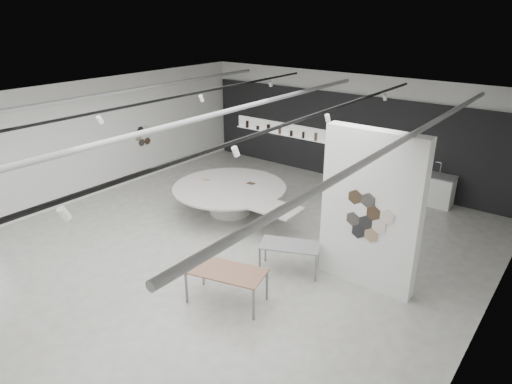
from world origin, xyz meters
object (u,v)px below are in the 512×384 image
Objects in this scene: sample_table_wood at (226,273)px; sample_table_stone at (290,247)px; display_island at (231,196)px; kitchen_counter at (426,188)px; partition_column at (370,211)px.

sample_table_stone is (0.39, 1.83, -0.05)m from sample_table_wood.
kitchen_counter reaches higher than display_island.
partition_column is at bearing 21.18° from sample_table_stone.
sample_table_wood reaches higher than sample_table_stone.
partition_column is 2.06× the size of kitchen_counter.
partition_column reaches higher than kitchen_counter.
sample_table_stone is at bearing -28.42° from display_island.
sample_table_wood is at bearing -51.93° from display_island.
sample_table_wood is 1.02× the size of kitchen_counter.
kitchen_counter is (1.16, 6.15, -0.16)m from sample_table_stone.
sample_table_wood is at bearing -129.25° from partition_column.
display_island is 3.65m from sample_table_stone.
display_island is at bearing 152.68° from sample_table_stone.
sample_table_stone is at bearing 78.07° from sample_table_wood.
sample_table_wood is (-2.01, -2.46, -1.09)m from partition_column.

